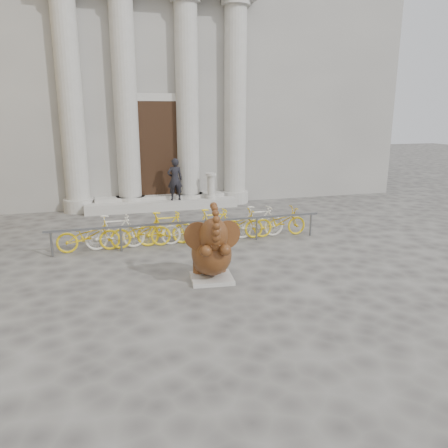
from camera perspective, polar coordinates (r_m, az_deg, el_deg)
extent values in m
plane|color=#474442|center=(9.03, 0.86, -10.09)|extent=(80.00, 80.00, 0.00)
cube|color=gray|center=(23.11, -10.79, 19.63)|extent=(22.00, 10.00, 12.00)
cube|color=black|center=(18.00, -8.58, 9.53)|extent=(2.40, 0.16, 4.00)
cylinder|color=#A8A59E|center=(17.68, -19.39, 14.35)|extent=(0.90, 0.90, 8.00)
cylinder|color=#A8A59E|center=(17.71, -12.71, 14.78)|extent=(0.90, 0.90, 8.00)
cylinder|color=#A8A59E|center=(18.03, -4.82, 15.05)|extent=(0.90, 0.90, 8.00)
cylinder|color=#A8A59E|center=(18.54, 1.46, 15.07)|extent=(0.90, 0.90, 8.00)
cube|color=#A8A59E|center=(17.79, -8.10, 2.59)|extent=(6.00, 1.20, 0.36)
cube|color=#A8A59E|center=(10.10, -1.61, -7.11)|extent=(1.02, 0.94, 0.09)
ellipsoid|color=black|center=(10.17, -1.80, -4.96)|extent=(0.87, 0.83, 0.60)
ellipsoid|color=black|center=(9.91, -1.65, -3.87)|extent=(1.02, 1.22, 0.98)
cylinder|color=black|center=(10.31, -3.30, -5.66)|extent=(0.31, 0.31, 0.24)
cylinder|color=black|center=(10.38, -0.50, -5.50)|extent=(0.31, 0.31, 0.24)
cylinder|color=black|center=(9.47, -2.55, -3.55)|extent=(0.28, 0.58, 0.37)
cylinder|color=black|center=(9.53, -0.08, -3.42)|extent=(0.28, 0.58, 0.37)
ellipsoid|color=black|center=(9.44, -1.36, -1.46)|extent=(0.70, 0.67, 0.75)
cylinder|color=black|center=(9.52, -3.37, -1.59)|extent=(0.60, 0.30, 0.64)
cylinder|color=black|center=(9.61, 0.42, -1.40)|extent=(0.64, 0.18, 0.64)
cone|color=beige|center=(9.29, -1.86, -2.69)|extent=(0.10, 0.22, 0.10)
cone|color=beige|center=(9.32, -0.49, -2.62)|extent=(0.14, 0.22, 0.10)
cube|color=slate|center=(12.56, -4.27, 0.27)|extent=(8.00, 0.06, 0.06)
cylinder|color=slate|center=(12.46, -21.59, -2.49)|extent=(0.06, 0.06, 0.70)
cylinder|color=slate|center=(12.41, -13.31, -1.93)|extent=(0.06, 0.06, 0.70)
cylinder|color=slate|center=(12.65, -4.24, -1.27)|extent=(0.06, 0.06, 0.70)
cylinder|color=slate|center=(13.19, 4.28, -0.62)|extent=(0.06, 0.06, 0.70)
cylinder|color=slate|center=(13.91, 11.25, -0.08)|extent=(0.06, 0.06, 0.70)
imported|color=yellow|center=(12.60, -17.31, -1.24)|extent=(1.70, 0.50, 1.00)
imported|color=beige|center=(12.60, -14.07, -1.02)|extent=(1.66, 0.47, 1.00)
imported|color=yellow|center=(12.64, -10.84, -0.79)|extent=(1.70, 0.50, 1.00)
imported|color=yellow|center=(12.73, -7.64, -0.56)|extent=(1.66, 0.47, 1.00)
imported|color=beige|center=(12.85, -4.49, -0.34)|extent=(1.70, 0.50, 1.00)
imported|color=yellow|center=(13.00, -1.40, -0.12)|extent=(1.66, 0.47, 1.00)
imported|color=yellow|center=(13.20, 1.60, 0.10)|extent=(1.70, 0.50, 1.00)
imported|color=beige|center=(13.43, 4.50, 0.30)|extent=(1.66, 0.47, 1.00)
imported|color=yellow|center=(13.70, 7.30, 0.50)|extent=(1.70, 0.50, 1.00)
imported|color=black|center=(17.48, -6.42, 5.81)|extent=(0.62, 0.42, 1.67)
cylinder|color=#A8A59E|center=(17.83, -1.71, 3.55)|extent=(0.42, 0.42, 0.13)
cylinder|color=#A8A59E|center=(17.76, -1.72, 4.86)|extent=(0.30, 0.30, 0.95)
cylinder|color=#A8A59E|center=(17.68, -1.73, 6.49)|extent=(0.42, 0.42, 0.11)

